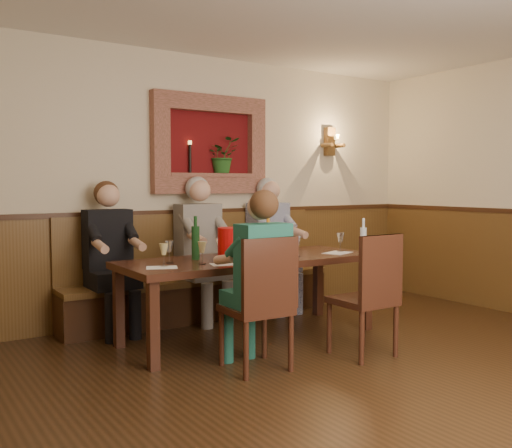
{
  "coord_description": "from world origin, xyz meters",
  "views": [
    {
      "loc": [
        -2.83,
        -2.51,
        1.42
      ],
      "look_at": [
        0.1,
        1.9,
        1.05
      ],
      "focal_mm": 40.0,
      "sensor_mm": 36.0,
      "label": 1
    }
  ],
  "objects_px": {
    "spittoon_bucket": "(232,244)",
    "water_bottle": "(363,240)",
    "person_bench_mid": "(203,261)",
    "chair_near_right": "(364,320)",
    "dining_table": "(250,265)",
    "bench": "(202,287)",
    "chair_near_left": "(257,331)",
    "person_bench_left": "(111,271)",
    "wine_bottle_green_a": "(268,239)",
    "person_bench_right": "(273,255)",
    "person_chair_front": "(257,296)",
    "wine_bottle_green_b": "(196,242)"
  },
  "relations": [
    {
      "from": "chair_near_right",
      "to": "water_bottle",
      "type": "height_order",
      "value": "water_bottle"
    },
    {
      "from": "chair_near_left",
      "to": "person_bench_left",
      "type": "height_order",
      "value": "person_bench_left"
    },
    {
      "from": "dining_table",
      "to": "person_bench_right",
      "type": "distance_m",
      "value": 1.19
    },
    {
      "from": "bench",
      "to": "chair_near_right",
      "type": "bearing_deg",
      "value": -75.7
    },
    {
      "from": "chair_near_left",
      "to": "wine_bottle_green_a",
      "type": "bearing_deg",
      "value": 53.28
    },
    {
      "from": "person_bench_right",
      "to": "wine_bottle_green_b",
      "type": "distance_m",
      "value": 1.53
    },
    {
      "from": "dining_table",
      "to": "person_bench_mid",
      "type": "xyz_separation_m",
      "value": [
        -0.04,
        0.84,
        -0.05
      ]
    },
    {
      "from": "chair_near_left",
      "to": "wine_bottle_green_b",
      "type": "relative_size",
      "value": 2.66
    },
    {
      "from": "bench",
      "to": "wine_bottle_green_a",
      "type": "bearing_deg",
      "value": -81.7
    },
    {
      "from": "chair_near_left",
      "to": "person_bench_left",
      "type": "bearing_deg",
      "value": 112.64
    },
    {
      "from": "person_bench_left",
      "to": "water_bottle",
      "type": "height_order",
      "value": "person_bench_left"
    },
    {
      "from": "person_chair_front",
      "to": "wine_bottle_green_b",
      "type": "xyz_separation_m",
      "value": [
        -0.04,
        0.92,
        0.34
      ]
    },
    {
      "from": "person_bench_mid",
      "to": "water_bottle",
      "type": "xyz_separation_m",
      "value": [
        1.08,
        -1.23,
        0.26
      ]
    },
    {
      "from": "water_bottle",
      "to": "wine_bottle_green_a",
      "type": "bearing_deg",
      "value": 160.24
    },
    {
      "from": "person_bench_mid",
      "to": "chair_near_right",
      "type": "bearing_deg",
      "value": -73.58
    },
    {
      "from": "chair_near_right",
      "to": "person_chair_front",
      "type": "distance_m",
      "value": 0.99
    },
    {
      "from": "bench",
      "to": "chair_near_right",
      "type": "xyz_separation_m",
      "value": [
        0.49,
        -1.92,
        -0.03
      ]
    },
    {
      "from": "bench",
      "to": "spittoon_bucket",
      "type": "distance_m",
      "value": 1.16
    },
    {
      "from": "dining_table",
      "to": "chair_near_right",
      "type": "distance_m",
      "value": 1.16
    },
    {
      "from": "person_bench_left",
      "to": "spittoon_bucket",
      "type": "relative_size",
      "value": 5.08
    },
    {
      "from": "person_chair_front",
      "to": "wine_bottle_green_a",
      "type": "bearing_deg",
      "value": 49.75
    },
    {
      "from": "person_bench_left",
      "to": "spittoon_bucket",
      "type": "distance_m",
      "value": 1.22
    },
    {
      "from": "person_bench_mid",
      "to": "person_bench_right",
      "type": "xyz_separation_m",
      "value": [
        0.89,
        0.0,
        -0.0
      ]
    },
    {
      "from": "person_bench_left",
      "to": "person_bench_right",
      "type": "xyz_separation_m",
      "value": [
        1.86,
        -0.0,
        0.02
      ]
    },
    {
      "from": "person_bench_mid",
      "to": "person_chair_front",
      "type": "relative_size",
      "value": 1.09
    },
    {
      "from": "dining_table",
      "to": "spittoon_bucket",
      "type": "xyz_separation_m",
      "value": [
        -0.22,
        -0.05,
        0.22
      ]
    },
    {
      "from": "dining_table",
      "to": "bench",
      "type": "bearing_deg",
      "value": 90.0
    },
    {
      "from": "spittoon_bucket",
      "to": "water_bottle",
      "type": "relative_size",
      "value": 0.83
    },
    {
      "from": "bench",
      "to": "wine_bottle_green_a",
      "type": "height_order",
      "value": "wine_bottle_green_a"
    },
    {
      "from": "dining_table",
      "to": "bench",
      "type": "xyz_separation_m",
      "value": [
        0.0,
        0.94,
        -0.35
      ]
    },
    {
      "from": "bench",
      "to": "water_bottle",
      "type": "relative_size",
      "value": 8.67
    },
    {
      "from": "wine_bottle_green_a",
      "to": "person_bench_mid",
      "type": "bearing_deg",
      "value": 101.98
    },
    {
      "from": "person_bench_left",
      "to": "person_bench_mid",
      "type": "relative_size",
      "value": 0.97
    },
    {
      "from": "dining_table",
      "to": "spittoon_bucket",
      "type": "relative_size",
      "value": 8.39
    },
    {
      "from": "person_bench_right",
      "to": "chair_near_left",
      "type": "bearing_deg",
      "value": -128.59
    },
    {
      "from": "dining_table",
      "to": "spittoon_bucket",
      "type": "distance_m",
      "value": 0.32
    },
    {
      "from": "chair_near_right",
      "to": "spittoon_bucket",
      "type": "bearing_deg",
      "value": 127.59
    },
    {
      "from": "dining_table",
      "to": "bench",
      "type": "distance_m",
      "value": 1.01
    },
    {
      "from": "dining_table",
      "to": "person_bench_right",
      "type": "bearing_deg",
      "value": 44.58
    },
    {
      "from": "chair_near_right",
      "to": "bench",
      "type": "bearing_deg",
      "value": 104.39
    },
    {
      "from": "person_bench_right",
      "to": "water_bottle",
      "type": "relative_size",
      "value": 4.32
    },
    {
      "from": "person_bench_right",
      "to": "person_chair_front",
      "type": "height_order",
      "value": "person_bench_right"
    },
    {
      "from": "person_chair_front",
      "to": "spittoon_bucket",
      "type": "xyz_separation_m",
      "value": [
        0.22,
        0.73,
        0.32
      ]
    },
    {
      "from": "chair_near_right",
      "to": "wine_bottle_green_b",
      "type": "distance_m",
      "value": 1.61
    },
    {
      "from": "wine_bottle_green_b",
      "to": "water_bottle",
      "type": "height_order",
      "value": "wine_bottle_green_b"
    },
    {
      "from": "dining_table",
      "to": "chair_near_right",
      "type": "xyz_separation_m",
      "value": [
        0.49,
        -0.98,
        -0.38
      ]
    },
    {
      "from": "chair_near_left",
      "to": "wine_bottle_green_b",
      "type": "distance_m",
      "value": 1.11
    },
    {
      "from": "wine_bottle_green_b",
      "to": "water_bottle",
      "type": "relative_size",
      "value": 1.12
    },
    {
      "from": "person_chair_front",
      "to": "person_bench_right",
      "type": "bearing_deg",
      "value": 51.31
    },
    {
      "from": "bench",
      "to": "person_bench_right",
      "type": "bearing_deg",
      "value": -7.25
    }
  ]
}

